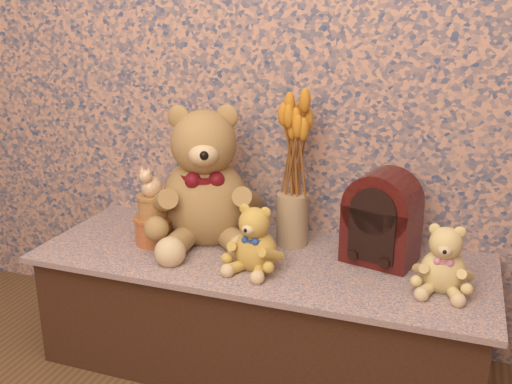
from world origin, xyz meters
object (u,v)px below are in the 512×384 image
biscuit_tin_lower (154,230)px  teddy_medium (256,234)px  ceramic_vase (292,219)px  cat_figurine (151,180)px  teddy_large (204,168)px  teddy_small (445,255)px  cathedral_radio (382,217)px

biscuit_tin_lower → teddy_medium: bearing=-9.9°
ceramic_vase → biscuit_tin_lower: ceramic_vase is taller
cat_figurine → ceramic_vase: bearing=30.2°
teddy_medium → ceramic_vase: (0.05, 0.23, -0.02)m
teddy_medium → ceramic_vase: size_ratio=1.25×
ceramic_vase → cat_figurine: cat_figurine is taller
ceramic_vase → teddy_medium: bearing=-103.0°
teddy_large → ceramic_vase: teddy_large is taller
teddy_small → biscuit_tin_lower: (-0.97, 0.02, -0.06)m
ceramic_vase → cat_figurine: (-0.46, -0.16, 0.14)m
teddy_small → cat_figurine: bearing=179.4°
teddy_medium → teddy_small: teddy_medium is taller
teddy_large → teddy_medium: bearing=-59.7°
biscuit_tin_lower → cat_figurine: size_ratio=1.18×
cat_figurine → teddy_medium: bearing=1.3°
teddy_large → teddy_medium: teddy_large is taller
teddy_medium → teddy_large: bearing=152.2°
ceramic_vase → teddy_small: bearing=-19.3°
biscuit_tin_lower → cat_figurine: bearing=0.0°
teddy_small → ceramic_vase: 0.55m
teddy_medium → ceramic_vase: 0.24m
teddy_small → cat_figurine: 0.98m
teddy_large → cat_figurine: 0.19m
cathedral_radio → cat_figurine: 0.78m
teddy_medium → cathedral_radio: (0.36, 0.19, 0.04)m
teddy_large → biscuit_tin_lower: (-0.15, -0.11, -0.21)m
teddy_small → cat_figurine: (-0.97, 0.02, 0.12)m
biscuit_tin_lower → teddy_large: bearing=34.8°
teddy_medium → cathedral_radio: 0.41m
cathedral_radio → ceramic_vase: bearing=-173.5°
cat_figurine → teddy_small: bearing=9.9°
cathedral_radio → ceramic_vase: size_ratio=1.67×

